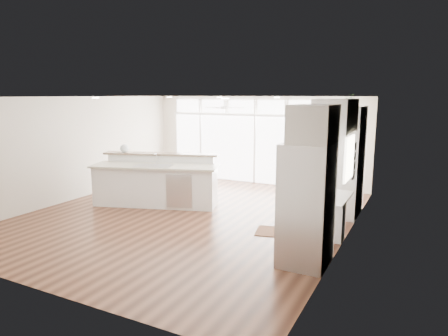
% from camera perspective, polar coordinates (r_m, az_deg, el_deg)
% --- Properties ---
extents(floor, '(7.00, 8.00, 0.02)m').
position_cam_1_polar(floor, '(9.30, -5.09, -6.84)').
color(floor, '#3C1E12').
rests_on(floor, ground).
extents(ceiling, '(7.00, 8.00, 0.02)m').
position_cam_1_polar(ceiling, '(8.89, -5.38, 10.09)').
color(ceiling, white).
rests_on(ceiling, wall_back).
extents(wall_back, '(7.00, 0.04, 2.70)m').
position_cam_1_polar(wall_back, '(12.53, 4.58, 4.01)').
color(wall_back, beige).
rests_on(wall_back, floor).
extents(wall_front, '(7.00, 0.04, 2.70)m').
position_cam_1_polar(wall_front, '(6.07, -25.82, -3.94)').
color(wall_front, beige).
rests_on(wall_front, floor).
extents(wall_left, '(0.04, 8.00, 2.70)m').
position_cam_1_polar(wall_left, '(11.24, -20.52, 2.64)').
color(wall_left, beige).
rests_on(wall_left, floor).
extents(wall_right, '(0.04, 8.00, 2.70)m').
position_cam_1_polar(wall_right, '(7.74, 17.27, -0.44)').
color(wall_right, beige).
rests_on(wall_right, floor).
extents(glass_wall, '(5.80, 0.06, 2.08)m').
position_cam_1_polar(glass_wall, '(12.51, 4.46, 2.62)').
color(glass_wall, white).
rests_on(glass_wall, wall_back).
extents(transom_row, '(5.90, 0.06, 0.40)m').
position_cam_1_polar(transom_row, '(12.40, 4.54, 8.72)').
color(transom_row, white).
rests_on(transom_row, wall_back).
extents(desk_window, '(0.04, 0.85, 0.85)m').
position_cam_1_polar(desk_window, '(8.01, 17.44, 1.35)').
color(desk_window, white).
rests_on(desk_window, wall_right).
extents(ceiling_fan, '(1.16, 1.16, 0.32)m').
position_cam_1_polar(ceiling_fan, '(11.57, 0.04, 9.12)').
color(ceiling_fan, white).
rests_on(ceiling_fan, ceiling).
extents(recessed_lights, '(3.40, 3.00, 0.02)m').
position_cam_1_polar(recessed_lights, '(9.06, -4.69, 9.98)').
color(recessed_lights, white).
rests_on(recessed_lights, ceiling).
extents(oven_cabinet, '(0.64, 1.20, 2.50)m').
position_cam_1_polar(oven_cabinet, '(9.56, 17.17, 0.96)').
color(oven_cabinet, white).
rests_on(oven_cabinet, floor).
extents(desk_nook, '(0.72, 1.30, 0.76)m').
position_cam_1_polar(desk_nook, '(8.32, 14.75, -6.45)').
color(desk_nook, white).
rests_on(desk_nook, floor).
extents(upper_cabinets, '(0.64, 1.30, 0.64)m').
position_cam_1_polar(upper_cabinets, '(7.98, 15.69, 7.20)').
color(upper_cabinets, white).
rests_on(upper_cabinets, wall_right).
extents(refrigerator, '(0.76, 0.90, 2.00)m').
position_cam_1_polar(refrigerator, '(6.61, 11.72, -5.12)').
color(refrigerator, '#BCBDC1').
rests_on(refrigerator, floor).
extents(fridge_cabinet, '(0.64, 0.90, 0.60)m').
position_cam_1_polar(fridge_cabinet, '(6.38, 12.67, 6.16)').
color(fridge_cabinet, white).
rests_on(fridge_cabinet, wall_right).
extents(framed_photos, '(0.06, 0.22, 0.80)m').
position_cam_1_polar(framed_photos, '(8.63, 18.09, 0.94)').
color(framed_photos, black).
rests_on(framed_photos, wall_right).
extents(kitchen_island, '(3.37, 2.12, 1.25)m').
position_cam_1_polar(kitchen_island, '(10.13, -9.77, -1.79)').
color(kitchen_island, white).
rests_on(kitchen_island, floor).
extents(rug, '(1.02, 0.84, 0.01)m').
position_cam_1_polar(rug, '(8.27, 7.77, -9.03)').
color(rug, '#3B1F13').
rests_on(rug, floor).
extents(office_chair, '(0.64, 0.60, 1.11)m').
position_cam_1_polar(office_chair, '(8.41, 10.46, -4.84)').
color(office_chair, black).
rests_on(office_chair, floor).
extents(fishbowl, '(0.27, 0.27, 0.22)m').
position_cam_1_polar(fishbowl, '(10.71, -14.05, 2.72)').
color(fishbowl, silver).
rests_on(fishbowl, kitchen_island).
extents(monitor, '(0.08, 0.47, 0.40)m').
position_cam_1_polar(monitor, '(8.19, 14.39, -2.52)').
color(monitor, black).
rests_on(monitor, desk_nook).
extents(keyboard, '(0.12, 0.29, 0.01)m').
position_cam_1_polar(keyboard, '(8.27, 13.18, -3.69)').
color(keyboard, silver).
rests_on(keyboard, desk_nook).
extents(potted_plant, '(0.28, 0.30, 0.21)m').
position_cam_1_polar(potted_plant, '(9.44, 17.62, 9.09)').
color(potted_plant, '#2F5B27').
rests_on(potted_plant, oven_cabinet).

